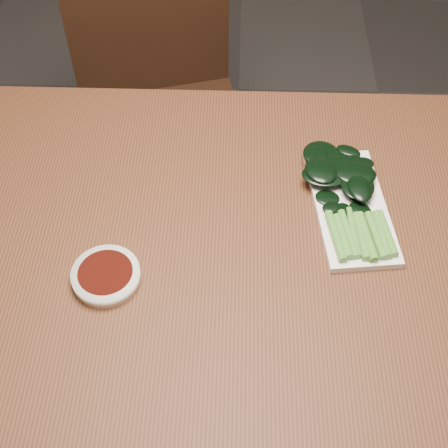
# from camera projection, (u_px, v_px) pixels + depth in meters

# --- Properties ---
(ground) EXTENTS (6.00, 6.00, 0.00)m
(ground) POSITION_uv_depth(u_px,v_px,m) (231.00, 410.00, 1.66)
(ground) COLOR #302D2D
(ground) RESTS_ON ground
(table) EXTENTS (1.40, 0.80, 0.75)m
(table) POSITION_uv_depth(u_px,v_px,m) (234.00, 263.00, 1.14)
(table) COLOR #4F2A16
(table) RESTS_ON ground
(chair_far) EXTENTS (0.53, 0.53, 0.89)m
(chair_far) POSITION_uv_depth(u_px,v_px,m) (162.00, 103.00, 1.70)
(chair_far) COLOR black
(chair_far) RESTS_ON ground
(sauce_bowl) EXTENTS (0.11, 0.11, 0.02)m
(sauce_bowl) POSITION_uv_depth(u_px,v_px,m) (106.00, 276.00, 1.02)
(sauce_bowl) COLOR white
(sauce_bowl) RESTS_ON table
(serving_plate) EXTENTS (0.16, 0.28, 0.01)m
(serving_plate) POSITION_uv_depth(u_px,v_px,m) (350.00, 208.00, 1.12)
(serving_plate) COLOR white
(serving_plate) RESTS_ON table
(gai_lan) EXTENTS (0.16, 0.29, 0.03)m
(gai_lan) POSITION_uv_depth(u_px,v_px,m) (342.00, 185.00, 1.12)
(gai_lan) COLOR #559734
(gai_lan) RESTS_ON serving_plate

